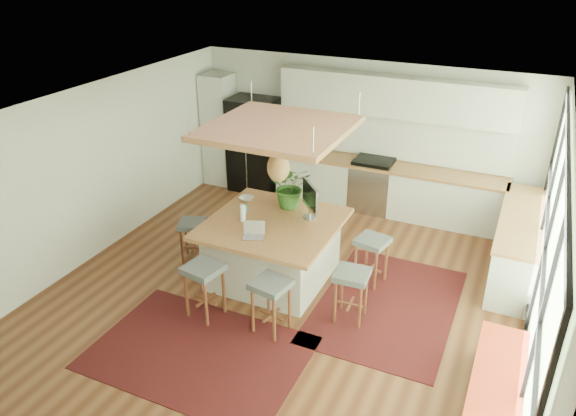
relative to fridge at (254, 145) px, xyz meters
The scene contains 33 objects.
floor 3.93m from the fridge, 55.75° to the right, with size 7.00×7.00×0.00m, color #512817.
ceiling 4.21m from the fridge, 55.75° to the right, with size 7.00×7.00×0.00m, color white.
wall_back 2.22m from the fridge, ahead, with size 6.50×6.50×0.00m, color silver.
wall_front 7.00m from the fridge, 72.12° to the right, with size 6.50×6.50×0.00m, color silver.
wall_left 3.37m from the fridge, 109.28° to the right, with size 7.00×7.00×0.00m, color silver.
wall_right 6.26m from the fridge, 30.29° to the right, with size 7.00×7.00×0.00m, color silver.
window_wall 6.24m from the fridge, 30.43° to the right, with size 0.10×6.20×2.60m, color black, non-canonical shape.
pantry 0.83m from the fridge, behind, with size 0.55×0.60×2.25m, color silver.
back_counter_base 2.74m from the fridge, ahead, with size 4.20×0.60×0.88m, color silver.
back_counter_top 2.70m from the fridge, ahead, with size 4.24×0.64×0.05m, color brown.
backsplash 2.75m from the fridge, ahead, with size 4.20×0.02×0.80m, color white.
upper_cabinets 2.97m from the fridge, ahead, with size 4.20×0.34×0.70m, color silver.
range 2.48m from the fridge, ahead, with size 0.76×0.62×1.00m, color #A5A5AA, non-canonical shape.
right_counter_base 5.23m from the fridge, 12.80° to the right, with size 0.60×2.50×0.88m, color silver.
right_counter_top 5.21m from the fridge, 12.80° to the right, with size 0.64×2.54×0.05m, color brown.
window_bench 6.74m from the fridge, 40.50° to the right, with size 0.52×2.00×0.50m, color silver, non-canonical shape.
ceiling_panel 3.50m from the fridge, 56.14° to the right, with size 1.86×1.86×0.80m, color brown, non-canonical shape.
rug_near 5.15m from the fridge, 70.40° to the right, with size 2.60×1.80×0.01m, color black.
rug_right 4.66m from the fridge, 38.72° to the right, with size 1.80×2.60×0.01m, color black.
fridge is the anchor object (origin of this frame).
island 3.40m from the fridge, 57.77° to the right, with size 1.85×1.85×0.93m, color brown, non-canonical shape.
stool_near_left 4.34m from the fridge, 71.32° to the right, with size 0.46×0.46×0.77m, color #4A4E51, non-canonical shape.
stool_near_right 4.66m from the fridge, 59.83° to the right, with size 0.44×0.44×0.75m, color #4A4E51, non-canonical shape.
stool_right_front 4.65m from the fridge, 46.50° to the right, with size 0.44×0.44×0.74m, color #4A4E51, non-canonical shape.
stool_right_back 3.99m from the fridge, 36.94° to the right, with size 0.43×0.43×0.73m, color #4A4E51, non-canonical shape.
stool_left_side 3.00m from the fridge, 81.61° to the right, with size 0.40×0.40×0.68m, color #4A4E51, non-canonical shape.
laptop 3.80m from the fridge, 62.44° to the right, with size 0.29×0.31×0.22m, color #A5A5AA, non-canonical shape.
monitor 3.36m from the fridge, 48.31° to the right, with size 0.60×0.21×0.56m, color #A5A5AA, non-canonical shape.
microwave 1.11m from the fridge, ahead, with size 0.54×0.30×0.37m, color #A5A5AA.
island_plant 2.91m from the fridge, 51.33° to the right, with size 0.61×0.67×0.52m, color #1E4C19.
island_bowl 2.59m from the fridge, 65.10° to the right, with size 0.22×0.22×0.05m, color white.
island_bottle_0 3.02m from the fridge, 65.62° to the right, with size 0.07×0.07×0.19m, color #309EC0.
island_bottle_1 3.31m from the fridge, 65.04° to the right, with size 0.07×0.07×0.19m, color white.
Camera 1 is at (2.77, -6.00, 4.60)m, focal length 34.31 mm.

